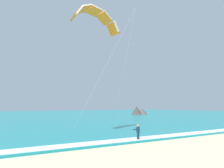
% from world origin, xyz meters
% --- Properties ---
extents(sea, '(200.00, 120.00, 0.20)m').
position_xyz_m(sea, '(0.00, 71.91, 0.10)').
color(sea, teal).
rests_on(sea, ground).
extents(surf_foam, '(200.00, 1.70, 0.04)m').
position_xyz_m(surf_foam, '(0.00, 12.91, 0.22)').
color(surf_foam, white).
rests_on(surf_foam, sea).
extents(surfboard, '(0.92, 1.46, 0.09)m').
position_xyz_m(surfboard, '(-3.79, 12.55, 0.03)').
color(surfboard, '#E04C38').
rests_on(surfboard, ground).
extents(kitesurfer, '(0.65, 0.64, 1.69)m').
position_xyz_m(kitesurfer, '(-3.80, 12.56, 0.94)').
color(kitesurfer, '#143347').
rests_on(kitesurfer, ground).
extents(kite_primary, '(7.52, 7.20, 14.76)m').
position_xyz_m(kite_primary, '(-5.81, 18.44, 14.80)').
color(kite_primary, orange).
extents(headland_right, '(6.81, 4.72, 3.26)m').
position_xyz_m(headland_right, '(29.78, 56.66, 1.47)').
color(headland_right, '#47423D').
rests_on(headland_right, ground).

